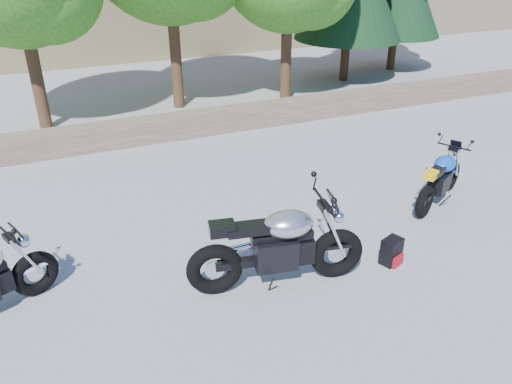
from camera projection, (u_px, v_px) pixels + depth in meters
ground at (271, 276)px, 6.67m from camera, size 90.00×90.00×0.00m
stone_wall at (169, 127)px, 11.05m from camera, size 22.00×0.55×0.50m
silver_bike at (279, 247)px, 6.27m from camera, size 2.32×0.77×1.17m
blue_bike at (440, 179)px, 8.31m from camera, size 1.62×0.97×0.89m
backpack at (392, 252)px, 6.86m from camera, size 0.33×0.31×0.38m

